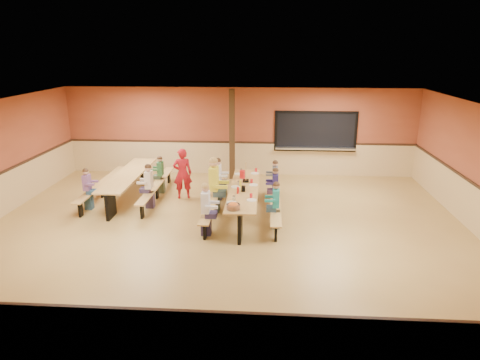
{
  "coord_description": "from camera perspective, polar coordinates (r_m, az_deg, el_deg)",
  "views": [
    {
      "loc": [
        1.0,
        -9.51,
        4.28
      ],
      "look_at": [
        0.32,
        0.53,
        1.15
      ],
      "focal_mm": 32.0,
      "sensor_mm": 36.0,
      "label": 1
    }
  ],
  "objects": [
    {
      "name": "seated_child_teal_right",
      "position": [
        10.48,
        4.8,
        -3.41
      ],
      "size": [
        0.35,
        0.29,
        1.18
      ],
      "primitive_type": null,
      "color": "#1D837B",
      "rests_on": "ground"
    },
    {
      "name": "napkin_dispenser",
      "position": [
        10.98,
        0.45,
        -1.17
      ],
      "size": [
        0.1,
        0.14,
        0.13
      ],
      "primitive_type": "cube",
      "color": "black",
      "rests_on": "cafeteria_table_main"
    },
    {
      "name": "table_paddle",
      "position": [
        11.72,
        0.79,
        0.4
      ],
      "size": [
        0.16,
        0.16,
        0.56
      ],
      "color": "black",
      "rests_on": "cafeteria_table_main"
    },
    {
      "name": "cafeteria_table_second",
      "position": [
        13.0,
        -14.6,
        -0.08
      ],
      "size": [
        1.91,
        3.7,
        0.74
      ],
      "color": "#B68B48",
      "rests_on": "ground"
    },
    {
      "name": "seated_child_tan_sec",
      "position": [
        12.04,
        -12.01,
        -0.83
      ],
      "size": [
        0.38,
        0.31,
        1.23
      ],
      "primitive_type": null,
      "color": "beige",
      "rests_on": "ground"
    },
    {
      "name": "seated_child_green_sec",
      "position": [
        13.23,
        -10.54,
        0.69
      ],
      "size": [
        0.33,
        0.27,
        1.14
      ],
      "primitive_type": null,
      "color": "#2E6639",
      "rests_on": "ground"
    },
    {
      "name": "seated_child_char_right",
      "position": [
        12.53,
        4.67,
        0.02
      ],
      "size": [
        0.34,
        0.28,
        1.15
      ],
      "primitive_type": null,
      "color": "#4E5258",
      "rests_on": "ground"
    },
    {
      "name": "ground",
      "position": [
        10.47,
        -1.98,
        -6.85
      ],
      "size": [
        12.0,
        12.0,
        0.0
      ],
      "primitive_type": "plane",
      "color": "olive",
      "rests_on": "ground"
    },
    {
      "name": "kitchen_pass_through",
      "position": [
        14.82,
        10.04,
        6.17
      ],
      "size": [
        2.78,
        0.28,
        1.38
      ],
      "color": "black",
      "rests_on": "ground"
    },
    {
      "name": "seated_child_navy_right",
      "position": [
        11.75,
        4.71,
        -1.16
      ],
      "size": [
        0.34,
        0.28,
        1.15
      ],
      "primitive_type": null,
      "color": "#221B4D",
      "rests_on": "ground"
    },
    {
      "name": "cafeteria_table_main",
      "position": [
        11.28,
        0.54,
        -2.16
      ],
      "size": [
        1.91,
        3.7,
        0.74
      ],
      "color": "#B68B48",
      "rests_on": "ground"
    },
    {
      "name": "structural_post",
      "position": [
        14.23,
        -1.07,
        6.02
      ],
      "size": [
        0.18,
        0.18,
        3.0
      ],
      "primitive_type": "cube",
      "color": "#2F1F0F",
      "rests_on": "ground"
    },
    {
      "name": "standing_woman",
      "position": [
        12.6,
        -7.67,
        0.87
      ],
      "size": [
        0.62,
        0.49,
        1.5
      ],
      "primitive_type": "imported",
      "rotation": [
        0.0,
        0.0,
        3.39
      ],
      "color": "#AB131D",
      "rests_on": "ground"
    },
    {
      "name": "chip_bowl",
      "position": [
        9.77,
        -0.9,
        -3.51
      ],
      "size": [
        0.32,
        0.32,
        0.15
      ],
      "primitive_type": null,
      "color": "orange",
      "rests_on": "cafeteria_table_main"
    },
    {
      "name": "condiment_mustard",
      "position": [
        11.33,
        0.06,
        -0.48
      ],
      "size": [
        0.06,
        0.06,
        0.17
      ],
      "primitive_type": "cylinder",
      "color": "yellow",
      "rests_on": "cafeteria_table_main"
    },
    {
      "name": "room_envelope",
      "position": [
        10.21,
        -2.02,
        -3.31
      ],
      "size": [
        12.04,
        10.04,
        3.02
      ],
      "color": "brown",
      "rests_on": "ground"
    },
    {
      "name": "seated_child_grey_left",
      "position": [
        12.43,
        -2.94,
        0.11
      ],
      "size": [
        0.38,
        0.31,
        1.23
      ],
      "primitive_type": null,
      "color": "white",
      "rests_on": "ground"
    },
    {
      "name": "seated_adult_yellow",
      "position": [
        11.5,
        -3.5,
        -0.67
      ],
      "size": [
        0.5,
        0.41,
        1.48
      ],
      "primitive_type": null,
      "color": "yellow",
      "rests_on": "ground"
    },
    {
      "name": "punch_pitcher",
      "position": [
        12.06,
        0.31,
        0.76
      ],
      "size": [
        0.16,
        0.16,
        0.22
      ],
      "primitive_type": "cylinder",
      "color": "red",
      "rests_on": "cafeteria_table_main"
    },
    {
      "name": "place_settings",
      "position": [
        11.19,
        0.54,
        -0.86
      ],
      "size": [
        0.65,
        3.3,
        0.11
      ],
      "primitive_type": null,
      "color": "beige",
      "rests_on": "cafeteria_table_main"
    },
    {
      "name": "condiment_ketchup",
      "position": [
        10.8,
        -0.29,
        -1.39
      ],
      "size": [
        0.06,
        0.06,
        0.17
      ],
      "primitive_type": "cylinder",
      "color": "#B2140F",
      "rests_on": "cafeteria_table_main"
    },
    {
      "name": "seated_child_purple_sec",
      "position": [
        12.39,
        -19.66,
        -1.16
      ],
      "size": [
        0.34,
        0.28,
        1.15
      ],
      "primitive_type": null,
      "color": "#704877",
      "rests_on": "ground"
    },
    {
      "name": "seated_child_white_left",
      "position": [
        10.09,
        -4.59,
        -3.96
      ],
      "size": [
        0.4,
        0.32,
        1.26
      ],
      "primitive_type": null,
      "color": "silver",
      "rests_on": "ground"
    }
  ]
}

